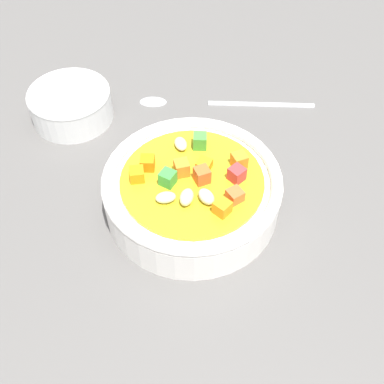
% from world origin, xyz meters
% --- Properties ---
extents(ground_plane, '(1.40, 1.40, 0.02)m').
position_xyz_m(ground_plane, '(0.00, 0.00, -0.01)').
color(ground_plane, '#565451').
extents(soup_bowl_main, '(0.19, 0.19, 0.06)m').
position_xyz_m(soup_bowl_main, '(-0.00, 0.00, 0.03)').
color(soup_bowl_main, white).
rests_on(soup_bowl_main, ground_plane).
extents(spoon, '(0.24, 0.05, 0.01)m').
position_xyz_m(spoon, '(0.00, -0.19, 0.00)').
color(spoon, silver).
rests_on(spoon, ground_plane).
extents(side_bowl_small, '(0.11, 0.11, 0.04)m').
position_xyz_m(side_bowl_small, '(0.18, -0.12, 0.02)').
color(side_bowl_small, white).
rests_on(side_bowl_small, ground_plane).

